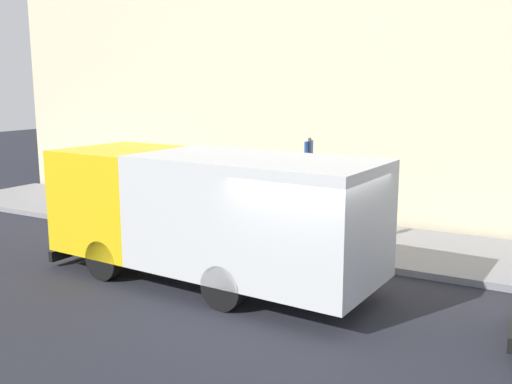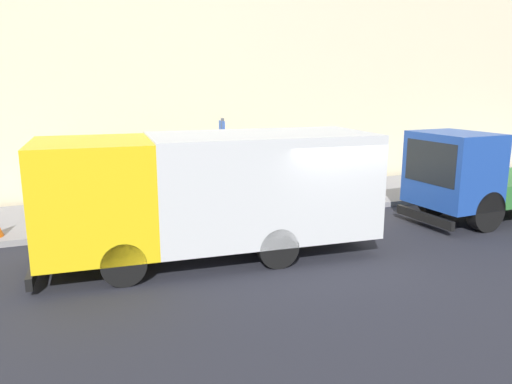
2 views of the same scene
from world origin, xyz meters
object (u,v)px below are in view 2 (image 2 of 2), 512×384
(small_flatbed_truck, at_px, (480,179))
(large_utility_truck, at_px, (211,189))
(pedestrian_walking, at_px, (75,189))
(street_sign_post, at_px, (223,160))

(small_flatbed_truck, bearing_deg, large_utility_truck, 87.98)
(small_flatbed_truck, distance_m, pedestrian_walking, 11.09)
(large_utility_truck, distance_m, small_flatbed_truck, 7.84)
(small_flatbed_truck, height_order, street_sign_post, street_sign_post)
(small_flatbed_truck, xyz_separation_m, pedestrian_walking, (3.50, 10.52, -0.16))
(large_utility_truck, bearing_deg, street_sign_post, -19.55)
(small_flatbed_truck, xyz_separation_m, street_sign_post, (2.41, 6.72, 0.57))
(large_utility_truck, relative_size, street_sign_post, 2.72)
(small_flatbed_truck, bearing_deg, street_sign_post, 66.94)
(large_utility_truck, relative_size, pedestrian_walking, 4.46)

